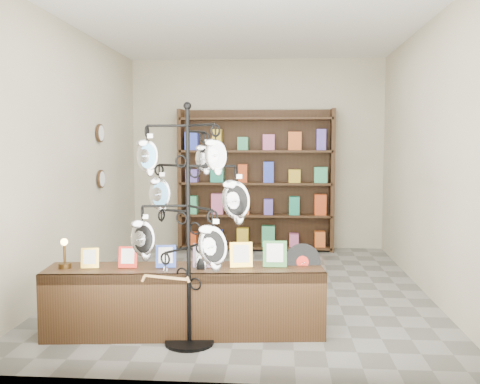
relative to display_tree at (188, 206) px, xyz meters
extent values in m
plane|color=slate|center=(0.36, 1.80, -1.15)|extent=(5.00, 5.00, 0.00)
plane|color=beige|center=(0.36, 4.30, 0.35)|extent=(4.00, 0.00, 4.00)
plane|color=beige|center=(0.36, -0.70, 0.35)|extent=(4.00, 0.00, 4.00)
plane|color=beige|center=(-1.64, 1.80, 0.35)|extent=(0.00, 5.00, 5.00)
plane|color=beige|center=(2.36, 1.80, 0.35)|extent=(0.00, 5.00, 5.00)
plane|color=white|center=(0.36, 1.80, 1.85)|extent=(5.00, 5.00, 0.00)
cylinder|color=black|center=(0.00, 0.00, -1.13)|extent=(0.52, 0.52, 0.03)
cylinder|color=black|center=(0.00, 0.00, -0.18)|extent=(0.04, 0.04, 1.94)
sphere|color=black|center=(0.00, 0.00, 0.81)|extent=(0.06, 0.06, 0.06)
ellipsoid|color=silver|center=(0.07, 0.19, -0.54)|extent=(0.11, 0.07, 0.20)
cube|color=#A67D45|center=(-0.14, -0.24, -0.53)|extent=(0.36, 0.12, 0.04)
cube|color=black|center=(-0.08, 0.25, -0.86)|extent=(2.43, 0.73, 0.59)
cube|color=gold|center=(-0.89, 0.17, -0.48)|extent=(0.16, 0.07, 0.17)
cube|color=red|center=(-0.56, 0.20, -0.47)|extent=(0.17, 0.07, 0.18)
cube|color=#263FA5|center=(-0.24, 0.23, -0.46)|extent=(0.18, 0.08, 0.19)
cube|color=#E54C33|center=(0.08, 0.27, -0.46)|extent=(0.19, 0.08, 0.21)
cube|color=gold|center=(0.41, 0.30, -0.45)|extent=(0.20, 0.08, 0.22)
cube|color=#337233|center=(0.70, 0.33, -0.45)|extent=(0.21, 0.09, 0.23)
cylinder|color=black|center=(0.94, 0.41, -0.53)|extent=(0.33, 0.11, 0.32)
cylinder|color=red|center=(0.94, 0.40, -0.53)|extent=(0.11, 0.04, 0.11)
cylinder|color=#412C12|center=(-1.10, 0.14, -0.54)|extent=(0.11, 0.11, 0.04)
cylinder|color=#412C12|center=(-1.10, 0.14, -0.44)|extent=(0.02, 0.02, 0.15)
sphere|color=#FFBF59|center=(-1.10, 0.14, -0.33)|extent=(0.06, 0.06, 0.06)
cube|color=black|center=(0.36, 4.24, -0.05)|extent=(2.40, 0.04, 2.20)
cube|color=black|center=(-0.82, 4.08, -0.05)|extent=(0.06, 0.36, 2.20)
cube|color=black|center=(1.54, 4.08, -0.05)|extent=(0.06, 0.36, 2.20)
cube|color=black|center=(0.36, 4.08, -1.10)|extent=(2.36, 0.36, 0.04)
cube|color=black|center=(0.36, 4.08, -0.60)|extent=(2.36, 0.36, 0.03)
cube|color=black|center=(0.36, 4.08, -0.10)|extent=(2.36, 0.36, 0.04)
cube|color=black|center=(0.36, 4.08, 0.40)|extent=(2.36, 0.36, 0.04)
cube|color=black|center=(0.36, 4.08, 0.90)|extent=(2.36, 0.36, 0.04)
cylinder|color=black|center=(-1.61, 2.60, 0.65)|extent=(0.03, 0.24, 0.24)
cylinder|color=black|center=(-1.61, 2.60, 0.05)|extent=(0.03, 0.24, 0.24)
camera|label=1|loc=(0.74, -4.26, 0.49)|focal=40.00mm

